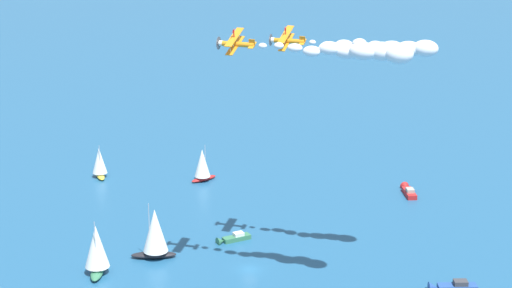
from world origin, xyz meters
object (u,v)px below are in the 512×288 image
object	(u,v)px
sailboat_near_centre	(97,249)
motorboat_outer_ring_c	(451,287)
sailboat_far_stbd	(202,165)
wingwalker_lead	(234,32)
motorboat_outer_ring_d	(232,239)
sailboat_outer_ring_b	(99,162)
motorboat_mid_cluster	(408,191)
biplane_lead	(235,43)
biplane_wingman	(286,40)
wingwalker_wingman	(285,30)
sailboat_inshore	(155,233)

from	to	relation	value
sailboat_near_centre	motorboat_outer_ring_c	size ratio (longest dim) A/B	1.22
sailboat_far_stbd	wingwalker_lead	xyz separation A→B (m)	(-14.98, -57.40, 43.94)
motorboat_outer_ring_c	motorboat_outer_ring_d	bearing A→B (deg)	127.09
sailboat_outer_ring_b	motorboat_outer_ring_d	distance (m)	53.10
motorboat_mid_cluster	sailboat_outer_ring_b	xyz separation A→B (m)	(-64.52, 41.40, 3.28)
sailboat_far_stbd	motorboat_mid_cluster	distance (m)	50.69
motorboat_mid_cluster	wingwalker_lead	size ratio (longest dim) A/B	5.72
motorboat_outer_ring_d	sailboat_outer_ring_b	bearing A→B (deg)	106.51
motorboat_mid_cluster	motorboat_outer_ring_c	xyz separation A→B (m)	(-20.99, -47.05, 0.04)
motorboat_mid_cluster	biplane_lead	size ratio (longest dim) A/B	1.29
wingwalker_lead	motorboat_outer_ring_c	bearing A→B (deg)	-26.67
motorboat_mid_cluster	biplane_wingman	size ratio (longest dim) A/B	1.29
motorboat_outer_ring_c	wingwalker_lead	bearing A→B (deg)	153.33
sailboat_outer_ring_b	biplane_wingman	xyz separation A→B (m)	(21.28, -63.14, 40.49)
motorboat_outer_ring_c	wingwalker_lead	xyz separation A→B (m)	(-35.85, 18.01, 47.46)
sailboat_outer_ring_b	wingwalker_wingman	distance (m)	79.31
sailboat_far_stbd	sailboat_inshore	size ratio (longest dim) A/B	0.79
sailboat_far_stbd	motorboat_outer_ring_c	xyz separation A→B (m)	(20.87, -75.41, -3.52)
biplane_lead	wingwalker_lead	xyz separation A→B (m)	(-0.41, -0.45, 2.06)
wingwalker_lead	wingwalker_wingman	world-z (taller)	wingwalker_lead
sailboat_outer_ring_b	motorboat_outer_ring_c	bearing A→B (deg)	-63.80
biplane_wingman	biplane_lead	bearing A→B (deg)	-152.54
motorboat_outer_ring_d	biplane_wingman	distance (m)	45.97
biplane_lead	wingwalker_lead	world-z (taller)	wingwalker_lead
motorboat_outer_ring_d	wingwalker_lead	size ratio (longest dim) A/B	5.02
sailboat_far_stbd	biplane_lead	size ratio (longest dim) A/B	1.37
sailboat_far_stbd	sailboat_inshore	bearing A→B (deg)	-122.30
sailboat_inshore	wingwalker_wingman	size ratio (longest dim) A/B	7.75
sailboat_near_centre	biplane_wingman	distance (m)	53.94
sailboat_far_stbd	sailboat_inshore	world-z (taller)	sailboat_inshore
wingwalker_lead	biplane_wingman	distance (m)	15.88
biplane_lead	sailboat_outer_ring_b	bearing A→B (deg)	96.59
motorboat_outer_ring_c	biplane_wingman	size ratio (longest dim) A/B	1.36
biplane_lead	wingwalker_wingman	size ratio (longest dim) A/B	4.45
biplane_wingman	motorboat_mid_cluster	bearing A→B (deg)	26.69
sailboat_far_stbd	motorboat_outer_ring_d	world-z (taller)	sailboat_far_stbd
motorboat_outer_ring_d	wingwalker_wingman	bearing A→B (deg)	-65.57
sailboat_far_stbd	biplane_wingman	world-z (taller)	biplane_wingman
biplane_wingman	sailboat_outer_ring_b	bearing A→B (deg)	108.62
motorboat_outer_ring_d	biplane_wingman	bearing A→B (deg)	-63.24
sailboat_near_centre	sailboat_far_stbd	distance (m)	55.98
sailboat_inshore	motorboat_outer_ring_c	world-z (taller)	sailboat_inshore
biplane_wingman	wingwalker_wingman	bearing A→B (deg)	-132.56
wingwalker_lead	sailboat_near_centre	bearing A→B (deg)	144.93
wingwalker_wingman	sailboat_outer_ring_b	bearing A→B (deg)	108.16
sailboat_far_stbd	motorboat_mid_cluster	world-z (taller)	sailboat_far_stbd
sailboat_inshore	sailboat_outer_ring_b	xyz separation A→B (m)	(2.19, 52.34, -1.42)
sailboat_far_stbd	sailboat_outer_ring_b	xyz separation A→B (m)	(-22.66, 13.04, -0.29)
wingwalker_lead	wingwalker_wingman	xyz separation A→B (m)	(13.19, 6.85, -1.67)
sailboat_outer_ring_b	wingwalker_wingman	xyz separation A→B (m)	(20.86, -63.59, 42.55)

